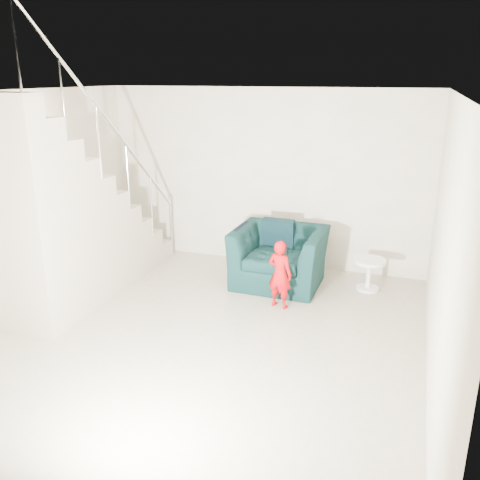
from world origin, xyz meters
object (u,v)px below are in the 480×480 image
Objects in this scene: armchair at (279,257)px; side_table at (369,269)px; toddler at (280,274)px; staircase at (67,231)px.

armchair reaches higher than side_table.
toddler is at bearing -73.62° from armchair.
toddler is 2.00× the size of side_table.
armchair is at bearing 29.46° from staircase.
staircase is (-2.69, -0.65, 0.50)m from toddler.
armchair is 0.34× the size of staircase.
armchair is 2.77× the size of side_table.
staircase is (-2.48, -1.40, 0.54)m from armchair.
toddler is 0.25× the size of staircase.
armchair is 1.26m from side_table.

